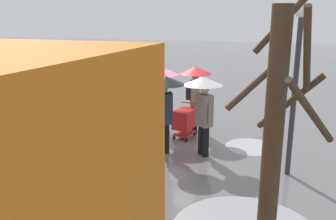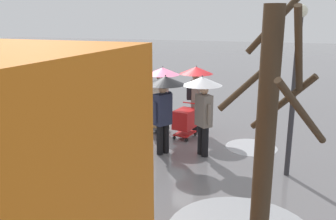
{
  "view_description": "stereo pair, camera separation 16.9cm",
  "coord_description": "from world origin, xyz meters",
  "px_view_note": "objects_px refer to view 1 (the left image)",
  "views": [
    {
      "loc": [
        -3.34,
        10.06,
        3.61
      ],
      "look_at": [
        -0.3,
        0.74,
        1.05
      ],
      "focal_mm": 38.36,
      "sensor_mm": 36.0,
      "label": 1
    },
    {
      "loc": [
        -3.5,
        10.0,
        3.61
      ],
      "look_at": [
        -0.3,
        0.74,
        1.05
      ],
      "focal_mm": 38.36,
      "sensor_mm": 36.0,
      "label": 2
    }
  ],
  "objects_px": {
    "pedestrian_pink_side": "(161,84)",
    "pedestrian_black_side": "(165,96)",
    "street_lamp": "(296,75)",
    "pedestrian_far_side": "(195,84)",
    "shopping_cart_vendor": "(185,120)",
    "cargo_van_parked_right": "(61,90)",
    "bare_tree_near": "(273,152)",
    "pedestrian_white_side": "(203,97)",
    "hand_dolly_boxes": "(155,112)"
  },
  "relations": [
    {
      "from": "pedestrian_white_side",
      "to": "bare_tree_near",
      "type": "relative_size",
      "value": 0.54
    },
    {
      "from": "pedestrian_white_side",
      "to": "street_lamp",
      "type": "bearing_deg",
      "value": 164.56
    },
    {
      "from": "pedestrian_pink_side",
      "to": "street_lamp",
      "type": "relative_size",
      "value": 0.56
    },
    {
      "from": "pedestrian_pink_side",
      "to": "pedestrian_black_side",
      "type": "xyz_separation_m",
      "value": [
        -0.65,
        1.59,
        0.0
      ]
    },
    {
      "from": "pedestrian_white_side",
      "to": "pedestrian_pink_side",
      "type": "bearing_deg",
      "value": -39.81
    },
    {
      "from": "pedestrian_black_side",
      "to": "pedestrian_white_side",
      "type": "relative_size",
      "value": 1.0
    },
    {
      "from": "hand_dolly_boxes",
      "to": "street_lamp",
      "type": "xyz_separation_m",
      "value": [
        -4.04,
        1.98,
        1.68
      ]
    },
    {
      "from": "cargo_van_parked_right",
      "to": "bare_tree_near",
      "type": "distance_m",
      "value": 9.45
    },
    {
      "from": "pedestrian_far_side",
      "to": "bare_tree_near",
      "type": "bearing_deg",
      "value": 111.62
    },
    {
      "from": "cargo_van_parked_right",
      "to": "hand_dolly_boxes",
      "type": "distance_m",
      "value": 3.49
    },
    {
      "from": "hand_dolly_boxes",
      "to": "pedestrian_black_side",
      "type": "relative_size",
      "value": 0.61
    },
    {
      "from": "shopping_cart_vendor",
      "to": "bare_tree_near",
      "type": "height_order",
      "value": "bare_tree_near"
    },
    {
      "from": "shopping_cart_vendor",
      "to": "pedestrian_black_side",
      "type": "distance_m",
      "value": 1.75
    },
    {
      "from": "hand_dolly_boxes",
      "to": "bare_tree_near",
      "type": "relative_size",
      "value": 0.33
    },
    {
      "from": "street_lamp",
      "to": "pedestrian_white_side",
      "type": "bearing_deg",
      "value": -15.44
    },
    {
      "from": "hand_dolly_boxes",
      "to": "bare_tree_near",
      "type": "distance_m",
      "value": 7.21
    },
    {
      "from": "bare_tree_near",
      "to": "street_lamp",
      "type": "xyz_separation_m",
      "value": [
        -0.3,
        -4.04,
        0.35
      ]
    },
    {
      "from": "shopping_cart_vendor",
      "to": "pedestrian_pink_side",
      "type": "height_order",
      "value": "pedestrian_pink_side"
    },
    {
      "from": "bare_tree_near",
      "to": "street_lamp",
      "type": "height_order",
      "value": "bare_tree_near"
    },
    {
      "from": "cargo_van_parked_right",
      "to": "bare_tree_near",
      "type": "height_order",
      "value": "bare_tree_near"
    },
    {
      "from": "pedestrian_white_side",
      "to": "pedestrian_far_side",
      "type": "distance_m",
      "value": 2.01
    },
    {
      "from": "cargo_van_parked_right",
      "to": "street_lamp",
      "type": "relative_size",
      "value": 1.4
    },
    {
      "from": "pedestrian_black_side",
      "to": "pedestrian_white_side",
      "type": "height_order",
      "value": "same"
    },
    {
      "from": "pedestrian_far_side",
      "to": "cargo_van_parked_right",
      "type": "bearing_deg",
      "value": 5.88
    },
    {
      "from": "shopping_cart_vendor",
      "to": "hand_dolly_boxes",
      "type": "xyz_separation_m",
      "value": [
        1.02,
        -0.18,
        0.13
      ]
    },
    {
      "from": "pedestrian_pink_side",
      "to": "street_lamp",
      "type": "xyz_separation_m",
      "value": [
        -3.84,
        1.97,
        0.79
      ]
    },
    {
      "from": "cargo_van_parked_right",
      "to": "hand_dolly_boxes",
      "type": "height_order",
      "value": "cargo_van_parked_right"
    },
    {
      "from": "pedestrian_black_side",
      "to": "bare_tree_near",
      "type": "xyz_separation_m",
      "value": [
        -2.88,
        4.43,
        0.43
      ]
    },
    {
      "from": "shopping_cart_vendor",
      "to": "bare_tree_near",
      "type": "bearing_deg",
      "value": 114.94
    },
    {
      "from": "hand_dolly_boxes",
      "to": "street_lamp",
      "type": "height_order",
      "value": "street_lamp"
    },
    {
      "from": "bare_tree_near",
      "to": "pedestrian_far_side",
      "type": "bearing_deg",
      "value": -68.38
    },
    {
      "from": "pedestrian_pink_side",
      "to": "bare_tree_near",
      "type": "bearing_deg",
      "value": 120.43
    },
    {
      "from": "pedestrian_pink_side",
      "to": "cargo_van_parked_right",
      "type": "bearing_deg",
      "value": -0.78
    },
    {
      "from": "hand_dolly_boxes",
      "to": "bare_tree_near",
      "type": "height_order",
      "value": "bare_tree_near"
    },
    {
      "from": "cargo_van_parked_right",
      "to": "pedestrian_black_side",
      "type": "height_order",
      "value": "cargo_van_parked_right"
    },
    {
      "from": "pedestrian_black_side",
      "to": "shopping_cart_vendor",
      "type": "bearing_deg",
      "value": -96.58
    },
    {
      "from": "pedestrian_white_side",
      "to": "hand_dolly_boxes",
      "type": "bearing_deg",
      "value": -36.73
    },
    {
      "from": "shopping_cart_vendor",
      "to": "bare_tree_near",
      "type": "relative_size",
      "value": 0.26
    },
    {
      "from": "pedestrian_black_side",
      "to": "street_lamp",
      "type": "bearing_deg",
      "value": 173.15
    },
    {
      "from": "hand_dolly_boxes",
      "to": "pedestrian_far_side",
      "type": "height_order",
      "value": "pedestrian_far_side"
    },
    {
      "from": "cargo_van_parked_right",
      "to": "shopping_cart_vendor",
      "type": "distance_m",
      "value": 4.52
    },
    {
      "from": "shopping_cart_vendor",
      "to": "pedestrian_far_side",
      "type": "relative_size",
      "value": 0.47
    },
    {
      "from": "cargo_van_parked_right",
      "to": "pedestrian_white_side",
      "type": "distance_m",
      "value": 5.5
    },
    {
      "from": "cargo_van_parked_right",
      "to": "bare_tree_near",
      "type": "bearing_deg",
      "value": 139.87
    },
    {
      "from": "pedestrian_black_side",
      "to": "pedestrian_far_side",
      "type": "distance_m",
      "value": 2.13
    },
    {
      "from": "pedestrian_pink_side",
      "to": "shopping_cart_vendor",
      "type": "bearing_deg",
      "value": 168.1
    },
    {
      "from": "pedestrian_black_side",
      "to": "pedestrian_pink_side",
      "type": "bearing_deg",
      "value": -67.69
    },
    {
      "from": "shopping_cart_vendor",
      "to": "street_lamp",
      "type": "xyz_separation_m",
      "value": [
        -3.02,
        1.8,
        1.8
      ]
    },
    {
      "from": "pedestrian_black_side",
      "to": "cargo_van_parked_right",
      "type": "bearing_deg",
      "value": -20.79
    },
    {
      "from": "pedestrian_pink_side",
      "to": "hand_dolly_boxes",
      "type": "bearing_deg",
      "value": -3.49
    }
  ]
}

